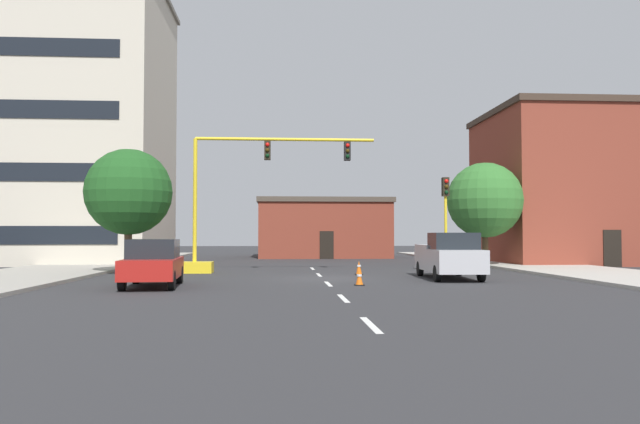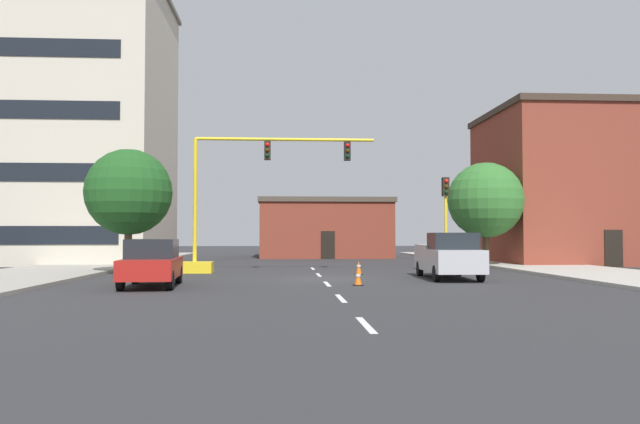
% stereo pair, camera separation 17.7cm
% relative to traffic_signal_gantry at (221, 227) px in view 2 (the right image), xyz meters
% --- Properties ---
extents(ground_plane, '(160.00, 160.00, 0.00)m').
position_rel_traffic_signal_gantry_xyz_m(ground_plane, '(4.78, -4.44, -2.30)').
color(ground_plane, '#2D2D30').
extents(sidewalk_left, '(6.00, 56.00, 0.14)m').
position_rel_traffic_signal_gantry_xyz_m(sidewalk_left, '(-8.49, 3.56, -2.23)').
color(sidewalk_left, '#9E998E').
rests_on(sidewalk_left, ground_plane).
extents(sidewalk_right, '(6.00, 56.00, 0.14)m').
position_rel_traffic_signal_gantry_xyz_m(sidewalk_right, '(18.05, 3.56, -2.23)').
color(sidewalk_right, '#B2ADA3').
rests_on(sidewalk_right, ground_plane).
extents(lane_stripe_seg_0, '(0.16, 2.40, 0.01)m').
position_rel_traffic_signal_gantry_xyz_m(lane_stripe_seg_0, '(4.78, -18.44, -2.29)').
color(lane_stripe_seg_0, silver).
rests_on(lane_stripe_seg_0, ground_plane).
extents(lane_stripe_seg_1, '(0.16, 2.40, 0.01)m').
position_rel_traffic_signal_gantry_xyz_m(lane_stripe_seg_1, '(4.78, -12.94, -2.29)').
color(lane_stripe_seg_1, silver).
rests_on(lane_stripe_seg_1, ground_plane).
extents(lane_stripe_seg_2, '(0.16, 2.40, 0.01)m').
position_rel_traffic_signal_gantry_xyz_m(lane_stripe_seg_2, '(4.78, -7.44, -2.29)').
color(lane_stripe_seg_2, silver).
rests_on(lane_stripe_seg_2, ground_plane).
extents(lane_stripe_seg_3, '(0.16, 2.40, 0.01)m').
position_rel_traffic_signal_gantry_xyz_m(lane_stripe_seg_3, '(4.78, -1.94, -2.29)').
color(lane_stripe_seg_3, silver).
rests_on(lane_stripe_seg_3, ground_plane).
extents(lane_stripe_seg_4, '(0.16, 2.40, 0.01)m').
position_rel_traffic_signal_gantry_xyz_m(lane_stripe_seg_4, '(4.78, 3.56, -2.29)').
color(lane_stripe_seg_4, silver).
rests_on(lane_stripe_seg_4, ground_plane).
extents(building_tall_left, '(16.38, 12.59, 19.09)m').
position_rel_traffic_signal_gantry_xyz_m(building_tall_left, '(-13.25, 12.50, 7.26)').
color(building_tall_left, beige).
rests_on(building_tall_left, ground_plane).
extents(building_brick_center, '(11.07, 9.11, 4.93)m').
position_rel_traffic_signal_gantry_xyz_m(building_brick_center, '(6.69, 21.93, 0.18)').
color(building_brick_center, brown).
rests_on(building_brick_center, ground_plane).
extents(building_row_right, '(11.09, 10.34, 10.23)m').
position_rel_traffic_signal_gantry_xyz_m(building_row_right, '(22.51, 8.99, 2.83)').
color(building_row_right, brown).
rests_on(building_row_right, ground_plane).
extents(traffic_signal_gantry, '(9.94, 1.20, 6.83)m').
position_rel_traffic_signal_gantry_xyz_m(traffic_signal_gantry, '(0.00, 0.00, 0.00)').
color(traffic_signal_gantry, yellow).
rests_on(traffic_signal_gantry, ground_plane).
extents(traffic_light_pole_right, '(0.32, 0.47, 4.80)m').
position_rel_traffic_signal_gantry_xyz_m(traffic_light_pole_right, '(11.28, -0.66, 1.23)').
color(traffic_light_pole_right, yellow).
rests_on(traffic_light_pole_right, ground_plane).
extents(tree_left_near, '(4.10, 4.10, 5.99)m').
position_rel_traffic_signal_gantry_xyz_m(tree_left_near, '(-4.26, -1.42, 1.63)').
color(tree_left_near, brown).
rests_on(tree_left_near, ground_plane).
extents(tree_right_mid, '(4.45, 4.45, 6.18)m').
position_rel_traffic_signal_gantry_xyz_m(tree_right_mid, '(15.04, 4.48, 1.65)').
color(tree_right_mid, '#4C3823').
rests_on(tree_right_mid, ground_plane).
extents(pickup_truck_silver, '(2.21, 5.47, 1.99)m').
position_rel_traffic_signal_gantry_xyz_m(pickup_truck_silver, '(10.23, -4.93, -1.32)').
color(pickup_truck_silver, '#BCBCC1').
rests_on(pickup_truck_silver, ground_plane).
extents(sedan_red_near_left, '(2.15, 4.61, 1.74)m').
position_rel_traffic_signal_gantry_xyz_m(sedan_red_near_left, '(-1.73, -8.35, -1.41)').
color(sedan_red_near_left, '#B21E19').
rests_on(sedan_red_near_left, ground_plane).
extents(traffic_cone_roadside_a, '(0.36, 0.36, 0.66)m').
position_rel_traffic_signal_gantry_xyz_m(traffic_cone_roadside_a, '(6.69, -2.01, -1.97)').
color(traffic_cone_roadside_a, black).
rests_on(traffic_cone_roadside_a, ground_plane).
extents(traffic_cone_roadside_b, '(0.36, 0.36, 0.59)m').
position_rel_traffic_signal_gantry_xyz_m(traffic_cone_roadside_b, '(5.88, -8.28, -2.01)').
color(traffic_cone_roadside_b, black).
rests_on(traffic_cone_roadside_b, ground_plane).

